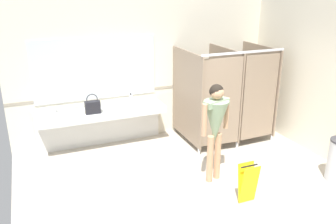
{
  "coord_description": "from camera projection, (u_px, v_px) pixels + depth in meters",
  "views": [
    {
      "loc": [
        -2.44,
        -4.17,
        3.14
      ],
      "look_at": [
        -0.42,
        0.74,
        1.22
      ],
      "focal_mm": 37.57,
      "sensor_mm": 36.0,
      "label": 1
    }
  ],
  "objects": [
    {
      "name": "ground_plane",
      "position": [
        210.0,
        198.0,
        5.58
      ],
      "size": [
        5.84,
        5.92,
        0.1
      ],
      "primitive_type": "cube",
      "color": "#B2A899"
    },
    {
      "name": "wall_back",
      "position": [
        151.0,
        70.0,
        7.44
      ],
      "size": [
        5.84,
        0.12,
        2.9
      ],
      "primitive_type": "cube",
      "color": "beige",
      "rests_on": "ground_plane"
    },
    {
      "name": "wall_back_tile_band",
      "position": [
        152.0,
        89.0,
        7.52
      ],
      "size": [
        5.84,
        0.01,
        0.06
      ],
      "primitive_type": "cube",
      "color": "#9E937F",
      "rests_on": "wall_back"
    },
    {
      "name": "vanity_counter",
      "position": [
        101.0,
        119.0,
        7.06
      ],
      "size": [
        2.54,
        0.56,
        0.94
      ],
      "color": "silver",
      "rests_on": "ground_plane"
    },
    {
      "name": "mirror_panel",
      "position": [
        96.0,
        69.0,
        6.91
      ],
      "size": [
        2.44,
        0.02,
        1.22
      ],
      "primitive_type": "cube",
      "color": "silver",
      "rests_on": "wall_back"
    },
    {
      "name": "bathroom_stalls",
      "position": [
        228.0,
        93.0,
        7.25
      ],
      "size": [
        1.8,
        1.37,
        1.98
      ],
      "color": "#84705B",
      "rests_on": "ground_plane"
    },
    {
      "name": "person_standing",
      "position": [
        215.0,
        121.0,
        5.67
      ],
      "size": [
        0.57,
        0.5,
        1.68
      ],
      "color": "tan",
      "rests_on": "ground_plane"
    },
    {
      "name": "handbag",
      "position": [
        93.0,
        107.0,
        6.68
      ],
      "size": [
        0.29,
        0.14,
        0.39
      ],
      "color": "black",
      "rests_on": "vanity_counter"
    },
    {
      "name": "soap_dispenser",
      "position": [
        131.0,
        99.0,
        7.26
      ],
      "size": [
        0.07,
        0.07,
        0.22
      ],
      "color": "white",
      "rests_on": "vanity_counter"
    },
    {
      "name": "paper_cup",
      "position": [
        86.0,
        111.0,
        6.72
      ],
      "size": [
        0.07,
        0.07,
        0.08
      ],
      "primitive_type": "cylinder",
      "color": "beige",
      "rests_on": "vanity_counter"
    },
    {
      "name": "wet_floor_sign",
      "position": [
        248.0,
        183.0,
        5.31
      ],
      "size": [
        0.28,
        0.19,
        0.63
      ],
      "color": "yellow",
      "rests_on": "ground_plane"
    },
    {
      "name": "floor_drain_cover",
      "position": [
        195.0,
        173.0,
        6.22
      ],
      "size": [
        0.14,
        0.14,
        0.01
      ],
      "primitive_type": "cylinder",
      "color": "#B7BABF",
      "rests_on": "ground_plane"
    }
  ]
}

